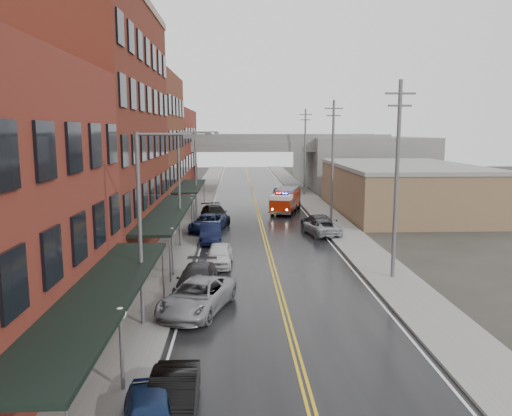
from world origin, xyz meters
name	(u,v)px	position (x,y,z in m)	size (l,w,h in m)	color
road	(263,231)	(0.00, 30.00, 0.01)	(11.00, 160.00, 0.02)	black
sidewalk_left	(182,231)	(-7.30, 30.00, 0.07)	(3.00, 160.00, 0.15)	slate
sidewalk_right	(343,230)	(7.30, 30.00, 0.07)	(3.00, 160.00, 0.15)	slate
curb_left	(201,231)	(-5.65, 30.00, 0.07)	(0.30, 160.00, 0.15)	gray
curb_right	(325,230)	(5.65, 30.00, 0.07)	(0.30, 160.00, 0.15)	gray
brick_building_b	(87,131)	(-13.30, 23.00, 9.00)	(9.00, 20.00, 18.00)	#5D2918
brick_building_c	(135,145)	(-13.30, 40.50, 7.50)	(9.00, 15.00, 15.00)	brown
brick_building_far	(160,152)	(-13.30, 58.00, 6.00)	(9.00, 20.00, 12.00)	maroon
tan_building	(402,190)	(16.00, 40.00, 2.50)	(14.00, 22.00, 5.00)	olive
right_far_block	(356,160)	(18.00, 70.00, 4.00)	(18.00, 30.00, 8.00)	slate
awning_0	(103,293)	(-7.49, 4.00, 2.99)	(2.60, 16.00, 3.09)	black
awning_1	(169,212)	(-7.49, 23.00, 2.99)	(2.60, 18.00, 3.09)	black
awning_2	(190,186)	(-7.49, 40.50, 2.99)	(2.60, 13.00, 3.09)	black
globe_lamp_0	(121,330)	(-6.40, 2.00, 2.31)	(0.44, 0.44, 3.12)	#59595B
globe_lamp_1	(172,241)	(-6.40, 16.00, 2.31)	(0.44, 0.44, 3.12)	#59595B
globe_lamp_2	(192,206)	(-6.40, 30.00, 2.31)	(0.44, 0.44, 3.12)	#59595B
street_lamp_0	(145,217)	(-6.55, 8.00, 5.19)	(2.64, 0.22, 9.00)	#59595B
street_lamp_1	(182,181)	(-6.55, 24.00, 5.19)	(2.64, 0.22, 9.00)	#59595B
street_lamp_2	(198,166)	(-6.55, 40.00, 5.19)	(2.64, 0.22, 9.00)	#59595B
utility_pole_0	(397,177)	(7.20, 15.00, 6.31)	(1.80, 0.24, 12.00)	#59595B
utility_pole_1	(333,158)	(7.20, 35.00, 6.31)	(1.80, 0.24, 12.00)	#59595B
utility_pole_2	(305,150)	(7.20, 55.00, 6.31)	(1.80, 0.24, 12.00)	#59595B
overpass	(252,151)	(0.00, 62.00, 5.99)	(40.00, 10.00, 7.50)	slate
fire_truck	(286,200)	(3.09, 40.41, 1.42)	(4.35, 7.50, 2.61)	#931B06
parked_car_left_1	(173,399)	(-4.44, 0.30, 0.70)	(1.49, 4.27, 1.41)	black
parked_car_left_2	(197,296)	(-4.41, 9.86, 0.79)	(2.63, 5.71, 1.59)	gray
parked_car_left_3	(197,280)	(-4.66, 12.75, 0.76)	(2.12, 5.22, 1.51)	black
parked_car_left_4	(219,255)	(-3.60, 18.53, 0.74)	(1.76, 4.36, 1.49)	silver
parked_car_left_5	(210,232)	(-4.56, 25.75, 0.80)	(1.69, 4.85, 1.60)	black
parked_car_left_6	(208,223)	(-5.00, 30.05, 0.77)	(2.56, 5.56, 1.55)	#121F45
parked_car_left_7	(215,214)	(-4.57, 34.80, 0.82)	(2.29, 5.64, 1.64)	black
parked_car_right_0	(321,227)	(5.00, 28.20, 0.70)	(2.32, 5.03, 1.40)	#9A9CA1
parked_car_right_1	(318,223)	(5.00, 29.80, 0.78)	(2.19, 5.40, 1.57)	#242426
parked_car_right_2	(287,198)	(3.90, 46.20, 0.82)	(1.93, 4.81, 1.64)	white
parked_car_right_3	(281,193)	(3.60, 52.20, 0.71)	(1.51, 4.32, 1.42)	black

